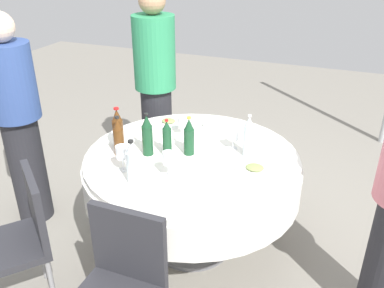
{
  "coord_description": "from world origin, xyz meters",
  "views": [
    {
      "loc": [
        0.87,
        -2.19,
        2.01
      ],
      "look_at": [
        0.0,
        0.0,
        0.82
      ],
      "focal_mm": 38.6,
      "sensor_mm": 36.0,
      "label": 1
    }
  ],
  "objects_px": {
    "bottle_brown_outer": "(119,137)",
    "wine_glass_inner": "(122,153)",
    "chair_right": "(21,234)",
    "bottle_dark_green_inner": "(167,139)",
    "bottle_brown_right": "(118,129)",
    "bottle_dark_green_east": "(147,136)",
    "wine_glass_front": "(168,159)",
    "plate_near": "(255,169)",
    "person_rear": "(18,120)",
    "wine_glass_right": "(182,122)",
    "plate_mid": "(169,123)",
    "wine_glass_outer": "(233,136)",
    "bottle_clear_rear": "(132,163)",
    "plate_left": "(219,124)",
    "bottle_dark_green_front": "(189,137)",
    "plate_west": "(211,181)",
    "bottle_clear_south": "(248,137)",
    "chair_front": "(120,281)",
    "person_east": "(156,87)",
    "dining_table": "(192,175)"
  },
  "relations": [
    {
      "from": "bottle_clear_south",
      "to": "wine_glass_inner",
      "type": "relative_size",
      "value": 1.75
    },
    {
      "from": "bottle_clear_rear",
      "to": "plate_near",
      "type": "relative_size",
      "value": 1.1
    },
    {
      "from": "bottle_clear_south",
      "to": "plate_near",
      "type": "xyz_separation_m",
      "value": [
        0.09,
        -0.17,
        -0.12
      ]
    },
    {
      "from": "person_east",
      "to": "chair_right",
      "type": "height_order",
      "value": "person_east"
    },
    {
      "from": "plate_near",
      "to": "chair_right",
      "type": "bearing_deg",
      "value": -145.15
    },
    {
      "from": "wine_glass_outer",
      "to": "person_rear",
      "type": "distance_m",
      "value": 1.55
    },
    {
      "from": "bottle_clear_rear",
      "to": "plate_near",
      "type": "bearing_deg",
      "value": 30.96
    },
    {
      "from": "wine_glass_outer",
      "to": "person_east",
      "type": "height_order",
      "value": "person_east"
    },
    {
      "from": "person_east",
      "to": "wine_glass_front",
      "type": "bearing_deg",
      "value": -100.27
    },
    {
      "from": "bottle_brown_right",
      "to": "chair_right",
      "type": "height_order",
      "value": "bottle_brown_right"
    },
    {
      "from": "bottle_dark_green_inner",
      "to": "plate_mid",
      "type": "bearing_deg",
      "value": 113.73
    },
    {
      "from": "dining_table",
      "to": "wine_glass_outer",
      "type": "distance_m",
      "value": 0.38
    },
    {
      "from": "plate_mid",
      "to": "bottle_clear_rear",
      "type": "bearing_deg",
      "value": -79.57
    },
    {
      "from": "bottle_brown_outer",
      "to": "bottle_dark_green_front",
      "type": "relative_size",
      "value": 1.03
    },
    {
      "from": "wine_glass_front",
      "to": "plate_near",
      "type": "distance_m",
      "value": 0.53
    },
    {
      "from": "person_rear",
      "to": "wine_glass_inner",
      "type": "bearing_deg",
      "value": -107.42
    },
    {
      "from": "bottle_brown_outer",
      "to": "person_east",
      "type": "xyz_separation_m",
      "value": [
        -0.18,
        0.91,
        0.02
      ]
    },
    {
      "from": "chair_right",
      "to": "bottle_brown_right",
      "type": "bearing_deg",
      "value": -64.3
    },
    {
      "from": "wine_glass_inner",
      "to": "plate_left",
      "type": "bearing_deg",
      "value": 68.91
    },
    {
      "from": "wine_glass_inner",
      "to": "chair_right",
      "type": "height_order",
      "value": "wine_glass_inner"
    },
    {
      "from": "wine_glass_inner",
      "to": "person_east",
      "type": "xyz_separation_m",
      "value": [
        -0.31,
        1.08,
        0.03
      ]
    },
    {
      "from": "wine_glass_outer",
      "to": "plate_west",
      "type": "xyz_separation_m",
      "value": [
        0.0,
        -0.45,
        -0.08
      ]
    },
    {
      "from": "dining_table",
      "to": "plate_mid",
      "type": "relative_size",
      "value": 6.24
    },
    {
      "from": "bottle_dark_green_east",
      "to": "plate_left",
      "type": "relative_size",
      "value": 1.17
    },
    {
      "from": "wine_glass_outer",
      "to": "chair_front",
      "type": "bearing_deg",
      "value": -101.02
    },
    {
      "from": "wine_glass_outer",
      "to": "plate_near",
      "type": "bearing_deg",
      "value": -48.84
    },
    {
      "from": "bottle_dark_green_east",
      "to": "plate_west",
      "type": "bearing_deg",
      "value": -19.09
    },
    {
      "from": "bottle_dark_green_east",
      "to": "wine_glass_inner",
      "type": "xyz_separation_m",
      "value": [
        -0.05,
        -0.24,
        -0.02
      ]
    },
    {
      "from": "plate_left",
      "to": "person_east",
      "type": "relative_size",
      "value": 0.15
    },
    {
      "from": "wine_glass_front",
      "to": "dining_table",
      "type": "bearing_deg",
      "value": 83.57
    },
    {
      "from": "bottle_dark_green_east",
      "to": "bottle_brown_outer",
      "type": "height_order",
      "value": "bottle_dark_green_east"
    },
    {
      "from": "bottle_dark_green_front",
      "to": "plate_west",
      "type": "relative_size",
      "value": 1.24
    },
    {
      "from": "bottle_dark_green_east",
      "to": "plate_left",
      "type": "xyz_separation_m",
      "value": [
        0.28,
        0.61,
        -0.12
      ]
    },
    {
      "from": "wine_glass_right",
      "to": "bottle_clear_south",
      "type": "bearing_deg",
      "value": -13.91
    },
    {
      "from": "plate_mid",
      "to": "chair_right",
      "type": "distance_m",
      "value": 1.3
    },
    {
      "from": "bottle_brown_right",
      "to": "plate_west",
      "type": "height_order",
      "value": "bottle_brown_right"
    },
    {
      "from": "wine_glass_right",
      "to": "plate_mid",
      "type": "bearing_deg",
      "value": 139.88
    },
    {
      "from": "wine_glass_inner",
      "to": "plate_mid",
      "type": "distance_m",
      "value": 0.73
    },
    {
      "from": "plate_near",
      "to": "person_rear",
      "type": "bearing_deg",
      "value": -177.52
    },
    {
      "from": "wine_glass_right",
      "to": "plate_mid",
      "type": "relative_size",
      "value": 0.66
    },
    {
      "from": "bottle_brown_outer",
      "to": "wine_glass_outer",
      "type": "relative_size",
      "value": 2.06
    },
    {
      "from": "bottle_dark_green_east",
      "to": "wine_glass_right",
      "type": "bearing_deg",
      "value": 74.56
    },
    {
      "from": "bottle_dark_green_east",
      "to": "plate_mid",
      "type": "bearing_deg",
      "value": 98.89
    },
    {
      "from": "wine_glass_outer",
      "to": "person_east",
      "type": "xyz_separation_m",
      "value": [
        -0.84,
        0.56,
        0.05
      ]
    },
    {
      "from": "wine_glass_inner",
      "to": "plate_left",
      "type": "relative_size",
      "value": 0.67
    },
    {
      "from": "bottle_brown_right",
      "to": "bottle_clear_south",
      "type": "bearing_deg",
      "value": 12.69
    },
    {
      "from": "bottle_clear_rear",
      "to": "wine_glass_front",
      "type": "relative_size",
      "value": 1.64
    },
    {
      "from": "bottle_brown_outer",
      "to": "wine_glass_inner",
      "type": "relative_size",
      "value": 1.64
    },
    {
      "from": "bottle_dark_green_front",
      "to": "person_rear",
      "type": "bearing_deg",
      "value": -173.85
    },
    {
      "from": "chair_right",
      "to": "bottle_dark_green_inner",
      "type": "bearing_deg",
      "value": -85.48
    }
  ]
}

